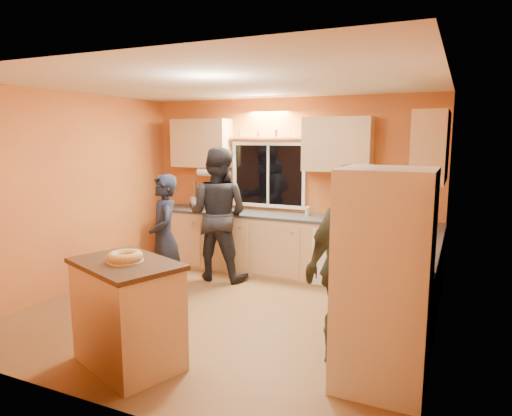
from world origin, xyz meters
The scene contains 14 objects.
ground centered at (0.00, 0.00, 0.00)m, with size 4.50×4.50×0.00m, color brown.
room_shell centered at (0.12, 0.41, 1.62)m, with size 4.54×4.04×2.61m.
back_counter centered at (0.01, 1.70, 0.45)m, with size 4.23×0.62×0.90m.
right_counter centered at (1.95, 0.50, 0.45)m, with size 0.62×1.84×0.90m.
refrigerator centered at (1.89, -0.80, 0.90)m, with size 0.72×0.70×1.80m, color silver.
island centered at (-0.23, -1.39, 0.49)m, with size 1.16×0.98×0.96m.
bundt_pastry centered at (-0.23, -1.39, 1.00)m, with size 0.31×0.31×0.09m, color tan.
person_left centered at (-0.93, 0.14, 0.79)m, with size 0.58×0.38×1.58m, color black.
person_center centered at (-0.73, 1.15, 0.94)m, with size 0.92×0.71×1.88m, color black.
person_right centered at (1.50, -0.51, 0.90)m, with size 1.06×0.44×1.80m, color #383A25.
mixing_bowl centered at (1.10, 1.66, 0.94)m, with size 0.36×0.36×0.09m, color #311F10.
utensil_crock centered at (-1.49, 1.75, 0.99)m, with size 0.14×0.14×0.17m, color beige.
potted_plant centered at (2.03, -0.30, 1.05)m, with size 0.26×0.23×0.29m, color gray.
red_box centered at (1.96, 0.41, 0.94)m, with size 0.16×0.12×0.07m, color maroon.
Camera 1 is at (2.42, -4.43, 2.05)m, focal length 32.00 mm.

